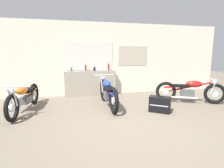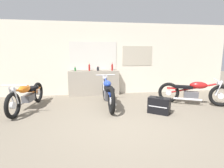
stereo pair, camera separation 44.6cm
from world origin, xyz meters
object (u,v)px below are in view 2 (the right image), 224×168
at_px(bottle_leftmost, 75,69).
at_px(motorcycle_orange, 27,95).
at_px(bottle_center, 98,69).
at_px(motorcycle_red, 194,92).
at_px(bottle_right_center, 112,67).
at_px(hard_case_black, 159,105).
at_px(bottle_left_center, 89,67).
at_px(motorcycle_blue, 108,92).

bearing_deg(bottle_leftmost, motorcycle_orange, -131.61).
height_order(bottle_center, motorcycle_red, bottle_center).
distance_m(bottle_right_center, motorcycle_red, 3.03).
height_order(bottle_right_center, motorcycle_red, bottle_right_center).
bearing_deg(motorcycle_orange, motorcycle_red, -3.17).
relative_size(motorcycle_orange, hard_case_black, 3.50).
xyz_separation_m(bottle_left_center, bottle_right_center, (0.89, -0.02, 0.00)).
xyz_separation_m(motorcycle_red, hard_case_black, (-1.44, -0.66, -0.19)).
xyz_separation_m(bottle_center, motorcycle_orange, (-2.17, -1.45, -0.64)).
height_order(motorcycle_red, motorcycle_orange, motorcycle_red).
xyz_separation_m(bottle_center, motorcycle_blue, (0.19, -1.53, -0.61)).
xyz_separation_m(bottle_left_center, motorcycle_red, (3.24, -1.79, -0.69)).
distance_m(bottle_leftmost, motorcycle_red, 4.21).
relative_size(bottle_leftmost, motorcycle_red, 0.08).
bearing_deg(bottle_leftmost, bottle_center, -1.98).
relative_size(bottle_left_center, bottle_center, 1.70).
xyz_separation_m(motorcycle_blue, motorcycle_red, (2.73, -0.21, -0.03)).
bearing_deg(bottle_left_center, bottle_center, -9.38).
bearing_deg(hard_case_black, bottle_center, 121.77).
relative_size(bottle_center, bottle_right_center, 0.58).
bearing_deg(bottle_center, hard_case_black, -58.23).
relative_size(bottle_center, motorcycle_red, 0.09).
xyz_separation_m(bottle_left_center, hard_case_black, (1.81, -2.44, -0.88)).
relative_size(bottle_center, hard_case_black, 0.29).
xyz_separation_m(bottle_leftmost, hard_case_black, (2.34, -2.42, -0.82)).
bearing_deg(bottle_left_center, motorcycle_orange, -140.86).
bearing_deg(motorcycle_orange, bottle_center, 33.72).
relative_size(bottle_center, motorcycle_orange, 0.08).
bearing_deg(bottle_leftmost, motorcycle_blue, -56.00).
bearing_deg(motorcycle_orange, bottle_right_center, 28.52).
relative_size(bottle_right_center, motorcycle_blue, 0.14).
distance_m(bottle_center, motorcycle_red, 3.45).
bearing_deg(bottle_right_center, motorcycle_blue, -103.31).
xyz_separation_m(bottle_leftmost, bottle_center, (0.86, -0.03, 0.01)).
bearing_deg(hard_case_black, motorcycle_orange, 165.58).
relative_size(bottle_left_center, bottle_right_center, 1.00).
bearing_deg(bottle_leftmost, bottle_right_center, 0.20).
bearing_deg(bottle_center, motorcycle_orange, -146.28).
relative_size(bottle_leftmost, bottle_right_center, 0.54).
height_order(motorcycle_blue, motorcycle_orange, motorcycle_blue).
relative_size(motorcycle_blue, hard_case_black, 3.50).
bearing_deg(bottle_center, motorcycle_red, -30.72).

